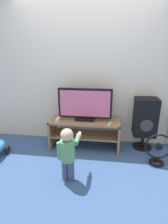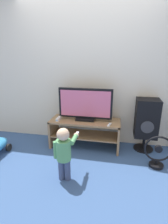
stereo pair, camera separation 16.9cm
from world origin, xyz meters
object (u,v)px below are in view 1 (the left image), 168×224
at_px(speaker_tower, 145,118).
at_px(child, 68,151).
at_px(remote_primary, 110,124).
at_px(television, 85,105).
at_px(floor_fan, 158,151).
at_px(game_console, 58,119).

bearing_deg(speaker_tower, child, -137.81).
bearing_deg(remote_primary, television, 158.55).
xyz_separation_m(child, floor_fan, (1.26, 0.53, -0.21)).
height_order(television, speaker_tower, television).
xyz_separation_m(television, speaker_tower, (1.04, 0.08, -0.22)).
relative_size(television, remote_primary, 6.89).
relative_size(television, child, 1.25).
height_order(game_console, floor_fan, game_console).
relative_size(speaker_tower, floor_fan, 1.82).
bearing_deg(game_console, child, -66.74).
height_order(game_console, remote_primary, game_console).
distance_m(remote_primary, floor_fan, 0.83).
bearing_deg(speaker_tower, game_console, -173.12).
xyz_separation_m(television, game_console, (-0.46, -0.10, -0.25)).
xyz_separation_m(game_console, floor_fan, (1.62, -0.32, -0.30)).
bearing_deg(game_console, floor_fan, -11.03).
height_order(game_console, speaker_tower, speaker_tower).
xyz_separation_m(game_console, remote_primary, (0.89, -0.07, -0.01)).
relative_size(game_console, remote_primary, 1.39).
bearing_deg(floor_fan, game_console, 168.97).
relative_size(remote_primary, speaker_tower, 0.15).
distance_m(television, child, 1.01).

